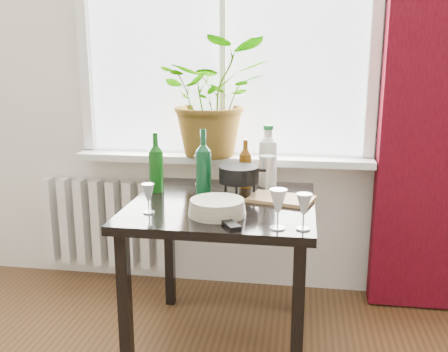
% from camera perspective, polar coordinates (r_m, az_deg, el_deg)
% --- Properties ---
extents(window, '(1.72, 0.08, 1.62)m').
position_cam_1_polar(window, '(2.93, -0.01, 17.36)').
color(window, white).
rests_on(window, ground).
extents(windowsill, '(1.72, 0.20, 0.04)m').
position_cam_1_polar(windowsill, '(2.91, -0.23, 2.04)').
color(windowsill, silver).
rests_on(windowsill, ground).
extents(curtain, '(0.50, 0.12, 2.56)m').
position_cam_1_polar(curtain, '(2.87, 22.75, 10.34)').
color(curtain, '#3D050E').
rests_on(curtain, ground).
extents(radiator, '(0.80, 0.10, 0.55)m').
position_cam_1_polar(radiator, '(3.25, -13.34, -5.21)').
color(radiator, white).
rests_on(radiator, ground).
extents(table, '(0.85, 0.85, 0.74)m').
position_cam_1_polar(table, '(2.37, -0.14, -5.09)').
color(table, black).
rests_on(table, ground).
extents(potted_plant, '(0.72, 0.66, 0.67)m').
position_cam_1_polar(potted_plant, '(2.85, -1.17, 8.97)').
color(potted_plant, '#336C1D').
rests_on(potted_plant, windowsill).
extents(wine_bottle_left, '(0.07, 0.07, 0.30)m').
position_cam_1_polar(wine_bottle_left, '(2.51, -7.77, 1.61)').
color(wine_bottle_left, '#0D480F').
rests_on(wine_bottle_left, table).
extents(wine_bottle_right, '(0.10, 0.10, 0.33)m').
position_cam_1_polar(wine_bottle_right, '(2.43, -2.36, 1.64)').
color(wine_bottle_right, '#0C4220').
rests_on(wine_bottle_right, table).
extents(bottle_amber, '(0.07, 0.07, 0.26)m').
position_cam_1_polar(bottle_amber, '(2.56, 2.44, 1.46)').
color(bottle_amber, '#673A0B').
rests_on(bottle_amber, table).
extents(cleaning_bottle, '(0.10, 0.10, 0.33)m').
position_cam_1_polar(cleaning_bottle, '(2.60, 5.05, 2.42)').
color(cleaning_bottle, silver).
rests_on(cleaning_bottle, table).
extents(wineglass_front_right, '(0.09, 0.09, 0.16)m').
position_cam_1_polar(wineglass_front_right, '(1.97, 6.18, -3.73)').
color(wineglass_front_right, silver).
rests_on(wineglass_front_right, table).
extents(wineglass_far_right, '(0.08, 0.08, 0.15)m').
position_cam_1_polar(wineglass_far_right, '(1.97, 9.09, -4.01)').
color(wineglass_far_right, '#B2B7BF').
rests_on(wineglass_far_right, table).
extents(wineglass_back_center, '(0.11, 0.11, 0.19)m').
position_cam_1_polar(wineglass_back_center, '(2.48, 4.93, 0.25)').
color(wineglass_back_center, silver).
rests_on(wineglass_back_center, table).
extents(wineglass_back_left, '(0.08, 0.08, 0.16)m').
position_cam_1_polar(wineglass_back_left, '(2.64, -2.70, 0.73)').
color(wineglass_back_left, silver).
rests_on(wineglass_back_left, table).
extents(wineglass_front_left, '(0.07, 0.07, 0.13)m').
position_cam_1_polar(wineglass_front_left, '(2.18, -8.63, -2.53)').
color(wineglass_front_left, '#B3BCC1').
rests_on(wineglass_front_left, table).
extents(plate_stack, '(0.27, 0.27, 0.07)m').
position_cam_1_polar(plate_stack, '(2.14, -0.79, -3.61)').
color(plate_stack, '#BCB69C').
rests_on(plate_stack, table).
extents(fondue_pot, '(0.27, 0.25, 0.15)m').
position_cam_1_polar(fondue_pot, '(2.41, 1.70, -0.64)').
color(fondue_pot, black).
rests_on(fondue_pot, table).
extents(tv_remote, '(0.12, 0.16, 0.02)m').
position_cam_1_polar(tv_remote, '(2.02, 0.53, -5.39)').
color(tv_remote, black).
rests_on(tv_remote, table).
extents(cutting_board, '(0.33, 0.26, 0.02)m').
position_cam_1_polar(cutting_board, '(2.37, 6.56, -2.62)').
color(cutting_board, '#AD824E').
rests_on(cutting_board, table).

